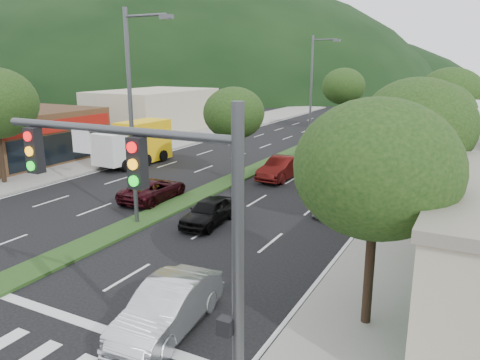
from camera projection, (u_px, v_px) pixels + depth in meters
The scene contains 25 objects.
sidewalk_right at pixel (444, 177), 31.79m from camera, with size 5.00×90.00×0.15m, color gray.
sidewalk_left at pixel (146, 146), 43.25m from camera, with size 6.00×90.00×0.15m, color gray.
median at pixel (289, 154), 39.99m from camera, with size 1.60×56.00×0.12m, color #1C3915.
traffic_signal at pixel (168, 216), 9.43m from camera, with size 6.12×0.40×7.00m.
shop_left at pixel (9, 136), 36.63m from camera, with size 10.15×12.00×4.00m.
bldg_left_far at pixel (154, 111), 53.13m from camera, with size 9.00×14.00×4.60m, color #B7B291.
hill_far at pixel (149, 87), 146.39m from camera, with size 176.00×132.00×82.00m, color black.
tree_r_a at pixel (377, 169), 12.81m from camera, with size 4.60×4.60×6.63m.
tree_r_b at pixel (417, 126), 19.63m from camera, with size 4.80×4.80×6.94m.
tree_r_c at pixel (436, 115), 26.58m from camera, with size 4.40×4.40×6.48m.
tree_r_d at pixel (450, 96), 35.06m from camera, with size 5.00×5.00×7.17m.
tree_r_e at pixel (458, 92), 43.72m from camera, with size 4.60×4.60×6.71m.
tree_med_near at pixel (234, 113), 30.33m from camera, with size 4.00×4.00×6.02m.
tree_med_far at pixel (344, 86), 52.52m from camera, with size 4.80×4.80×6.94m.
streetlight_near at pixel (134, 109), 21.36m from camera, with size 2.60×0.25×10.00m.
streetlight_mid at pixel (313, 85), 42.84m from camera, with size 2.60×0.25×10.00m.
sedan_silver at pixel (168, 307), 13.61m from camera, with size 1.56×4.48×1.47m, color silver.
suv_maroon at pixel (154, 189), 26.54m from camera, with size 2.12×4.59×1.27m, color black.
car_queue_a at pixel (209, 211), 22.61m from camera, with size 1.53×3.81×1.30m, color black.
car_queue_b at pixel (336, 199), 24.75m from camera, with size 1.75×4.30×1.25m, color #4C4D51.
car_queue_c at pixel (281, 168), 31.35m from camera, with size 1.60×4.59×1.51m, color #4A0E0C.
car_queue_d at pixel (338, 159), 34.57m from camera, with size 2.26×4.90×1.36m, color black.
car_queue_e at pixel (363, 140), 43.30m from camera, with size 1.46×3.63×1.24m, color #47474C.
box_truck at pixel (137, 144), 35.90m from camera, with size 2.75×6.64×3.24m.
motorhome at pixel (360, 140), 36.79m from camera, with size 2.89×8.35×3.17m.
Camera 1 is at (14.47, -8.81, 7.66)m, focal length 35.00 mm.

